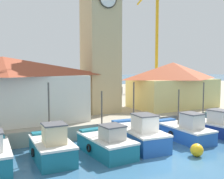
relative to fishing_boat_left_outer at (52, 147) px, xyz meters
name	(u,v)px	position (x,y,z in m)	size (l,w,h in m)	color
ground_plane	(173,160)	(6.36, -3.16, -0.78)	(300.00, 300.00, 0.00)	#386689
quay_wharf	(54,100)	(6.36, 23.24, -0.24)	(120.00, 40.00, 1.08)	#A89E89
fishing_boat_left_outer	(52,147)	(0.00, 0.00, 0.00)	(2.17, 4.12, 4.54)	#196B7F
fishing_boat_left_inner	(106,143)	(3.30, -0.51, -0.08)	(2.37, 4.49, 3.93)	#196B7F
fishing_boat_mid_left	(138,135)	(6.04, 0.04, 0.02)	(2.55, 5.41, 4.38)	#2356A8
fishing_boat_center	(184,130)	(9.90, -0.29, -0.07)	(2.12, 4.77, 3.74)	#2356A8
fishing_boat_mid_right	(210,125)	(13.01, 0.10, -0.08)	(2.77, 4.99, 4.19)	navy
clock_tower	(100,28)	(7.03, 8.30, 8.40)	(3.57, 3.57, 16.93)	tan
warehouse_left	(4,89)	(-1.88, 7.11, 2.94)	(12.79, 5.86, 5.18)	silver
warehouse_right	(173,84)	(15.28, 7.36, 2.80)	(9.26, 5.65, 4.88)	#E5D17A
port_crane_near	(114,48)	(16.05, 22.56, 7.75)	(2.28, 7.76, 19.82)	#353539
port_crane_far	(156,47)	(26.28, 25.03, 8.43)	(2.00, 9.50, 20.32)	#976E11
mooring_buoy	(197,150)	(8.02, -3.41, -0.38)	(0.79, 0.79, 0.79)	gold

